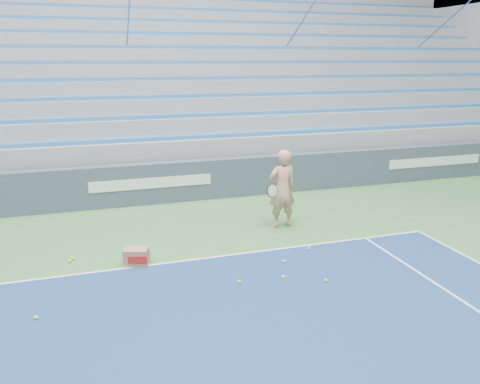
% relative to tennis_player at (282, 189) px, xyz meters
% --- Properties ---
extents(sponsor_barrier, '(30.00, 0.32, 1.10)m').
position_rel_tennis_player_xyz_m(sponsor_barrier, '(-2.65, 2.74, -0.36)').
color(sponsor_barrier, '#394557').
rests_on(sponsor_barrier, ground).
extents(bleachers, '(31.00, 9.15, 7.30)m').
position_rel_tennis_player_xyz_m(bleachers, '(-2.65, 8.46, 1.45)').
color(bleachers, gray).
rests_on(bleachers, ground).
extents(tennis_player, '(0.95, 0.86, 1.81)m').
position_rel_tennis_player_xyz_m(tennis_player, '(0.00, 0.00, 0.00)').
color(tennis_player, tan).
rests_on(tennis_player, ground).
extents(ball_box, '(0.52, 0.45, 0.33)m').
position_rel_tennis_player_xyz_m(ball_box, '(-3.41, -1.14, -0.74)').
color(ball_box, '#926B46').
rests_on(ball_box, ground).
extents(tennis_ball_0, '(0.07, 0.07, 0.07)m').
position_rel_tennis_player_xyz_m(tennis_ball_0, '(-0.98, -2.52, -0.87)').
color(tennis_ball_0, '#C0E72F').
rests_on(tennis_ball_0, ground).
extents(tennis_ball_1, '(0.07, 0.07, 0.07)m').
position_rel_tennis_player_xyz_m(tennis_ball_1, '(-4.58, -0.56, -0.87)').
color(tennis_ball_1, '#C0E72F').
rests_on(tennis_ball_1, ground).
extents(tennis_ball_2, '(0.07, 0.07, 0.07)m').
position_rel_tennis_player_xyz_m(tennis_ball_2, '(0.01, -1.47, -0.87)').
color(tennis_ball_2, '#C0E72F').
rests_on(tennis_ball_2, ground).
extents(tennis_ball_3, '(0.07, 0.07, 0.07)m').
position_rel_tennis_player_xyz_m(tennis_ball_3, '(-5.04, -2.66, -0.87)').
color(tennis_ball_3, '#C0E72F').
rests_on(tennis_ball_3, ground).
extents(tennis_ball_4, '(0.07, 0.07, 0.07)m').
position_rel_tennis_player_xyz_m(tennis_ball_4, '(-0.33, -2.86, -0.87)').
color(tennis_ball_4, '#C0E72F').
rests_on(tennis_ball_4, ground).
extents(tennis_ball_5, '(0.07, 0.07, 0.07)m').
position_rel_tennis_player_xyz_m(tennis_ball_5, '(-1.79, -2.47, -0.87)').
color(tennis_ball_5, '#C0E72F').
rests_on(tennis_ball_5, ground).
extents(tennis_ball_6, '(0.07, 0.07, 0.07)m').
position_rel_tennis_player_xyz_m(tennis_ball_6, '(-0.72, -1.91, -0.87)').
color(tennis_ball_6, '#C0E72F').
rests_on(tennis_ball_6, ground).
extents(tennis_ball_7, '(0.07, 0.07, 0.07)m').
position_rel_tennis_player_xyz_m(tennis_ball_7, '(-4.63, -0.66, -0.87)').
color(tennis_ball_7, '#C0E72F').
rests_on(tennis_ball_7, ground).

